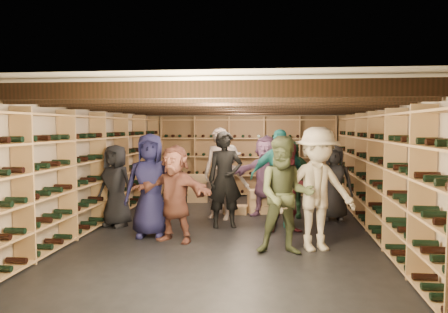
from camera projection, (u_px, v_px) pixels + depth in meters
name	position (u px, v px, depth m)	size (l,w,h in m)	color
ground	(232.00, 227.00, 8.12)	(8.00, 8.00, 0.00)	black
walls	(232.00, 163.00, 8.04)	(5.52, 8.02, 2.40)	tan
ceiling	(232.00, 98.00, 7.95)	(5.50, 8.00, 0.01)	beige
ceiling_joists	(232.00, 106.00, 7.96)	(5.40, 7.12, 0.18)	black
wine_rack_left	(99.00, 168.00, 8.36)	(0.32, 7.50, 2.15)	tan
wine_rack_right	(376.00, 172.00, 7.73)	(0.32, 7.50, 2.15)	tan
wine_rack_back	(247.00, 156.00, 11.84)	(4.70, 0.30, 2.15)	tan
crate_stack_left	(198.00, 188.00, 10.86)	(0.55, 0.40, 0.68)	tan
crate_stack_right	(260.00, 201.00, 9.45)	(0.57, 0.45, 0.51)	tan
crate_loose	(236.00, 210.00, 9.41)	(0.50, 0.33, 0.17)	tan
person_0	(116.00, 186.00, 8.20)	(0.75, 0.49, 1.54)	black
person_1	(225.00, 179.00, 8.10)	(0.65, 0.43, 1.79)	black
person_2	(285.00, 195.00, 6.38)	(0.85, 0.66, 1.74)	#475131
person_3	(317.00, 189.00, 6.59)	(1.21, 0.69, 1.87)	beige
person_4	(279.00, 178.00, 8.20)	(1.07, 0.45, 1.83)	teal
person_5	(175.00, 193.00, 7.11)	(1.47, 0.47, 1.58)	brown
person_6	(150.00, 185.00, 7.42)	(0.86, 0.56, 1.76)	#18183F
person_7	(220.00, 173.00, 8.83)	(0.68, 0.44, 1.86)	gray
person_8	(290.00, 188.00, 7.67)	(0.78, 0.60, 1.59)	#4D181F
person_9	(229.00, 179.00, 9.38)	(0.96, 0.55, 1.48)	#BAB0A9
person_10	(292.00, 179.00, 9.02)	(0.92, 0.38, 1.57)	#275435
person_11	(266.00, 176.00, 9.09)	(1.57, 0.50, 1.69)	#815580
person_12	(334.00, 182.00, 8.76)	(0.74, 0.48, 1.51)	#323337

